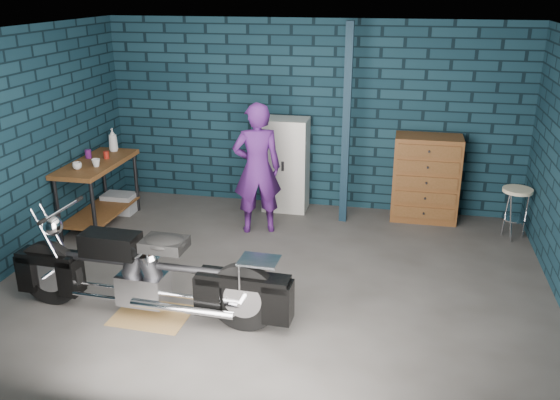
{
  "coord_description": "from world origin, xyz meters",
  "views": [
    {
      "loc": [
        1.27,
        -5.8,
        3.15
      ],
      "look_at": [
        -0.01,
        0.3,
        0.85
      ],
      "focal_mm": 38.0,
      "sensor_mm": 36.0,
      "label": 1
    }
  ],
  "objects_px": {
    "storage_bin": "(120,203)",
    "shop_stool": "(514,214)",
    "motorcycle": "(148,267)",
    "locker": "(286,165)",
    "workbench": "(99,194)",
    "person": "(257,169)",
    "tool_chest": "(426,179)"
  },
  "relations": [
    {
      "from": "motorcycle",
      "to": "storage_bin",
      "type": "xyz_separation_m",
      "value": [
        -1.61,
        2.59,
        -0.4
      ]
    },
    {
      "from": "person",
      "to": "shop_stool",
      "type": "relative_size",
      "value": 2.54
    },
    {
      "from": "person",
      "to": "shop_stool",
      "type": "distance_m",
      "value": 3.38
    },
    {
      "from": "storage_bin",
      "to": "workbench",
      "type": "bearing_deg",
      "value": -92.29
    },
    {
      "from": "motorcycle",
      "to": "tool_chest",
      "type": "bearing_deg",
      "value": 52.07
    },
    {
      "from": "motorcycle",
      "to": "shop_stool",
      "type": "bearing_deg",
      "value": 37.96
    },
    {
      "from": "workbench",
      "to": "locker",
      "type": "bearing_deg",
      "value": 25.71
    },
    {
      "from": "person",
      "to": "storage_bin",
      "type": "bearing_deg",
      "value": -26.11
    },
    {
      "from": "storage_bin",
      "to": "shop_stool",
      "type": "bearing_deg",
      "value": 1.93
    },
    {
      "from": "locker",
      "to": "storage_bin",
      "type": "bearing_deg",
      "value": -164.82
    },
    {
      "from": "motorcycle",
      "to": "person",
      "type": "distance_m",
      "value": 2.43
    },
    {
      "from": "person",
      "to": "locker",
      "type": "height_order",
      "value": "person"
    },
    {
      "from": "motorcycle",
      "to": "tool_chest",
      "type": "height_order",
      "value": "tool_chest"
    },
    {
      "from": "motorcycle",
      "to": "locker",
      "type": "distance_m",
      "value": 3.31
    },
    {
      "from": "shop_stool",
      "to": "person",
      "type": "bearing_deg",
      "value": -172.67
    },
    {
      "from": "storage_bin",
      "to": "locker",
      "type": "height_order",
      "value": "locker"
    },
    {
      "from": "shop_stool",
      "to": "workbench",
      "type": "bearing_deg",
      "value": -172.87
    },
    {
      "from": "locker",
      "to": "shop_stool",
      "type": "xyz_separation_m",
      "value": [
        3.11,
        -0.45,
        -0.33
      ]
    },
    {
      "from": "person",
      "to": "motorcycle",
      "type": "bearing_deg",
      "value": 57.88
    },
    {
      "from": "shop_stool",
      "to": "tool_chest",
      "type": "bearing_deg",
      "value": 158.25
    },
    {
      "from": "motorcycle",
      "to": "locker",
      "type": "xyz_separation_m",
      "value": [
        0.73,
        3.23,
        0.13
      ]
    },
    {
      "from": "person",
      "to": "tool_chest",
      "type": "distance_m",
      "value": 2.37
    },
    {
      "from": "workbench",
      "to": "storage_bin",
      "type": "bearing_deg",
      "value": 87.71
    },
    {
      "from": "locker",
      "to": "tool_chest",
      "type": "xyz_separation_m",
      "value": [
        1.98,
        0.0,
        -0.08
      ]
    },
    {
      "from": "storage_bin",
      "to": "person",
      "type": "bearing_deg",
      "value": -6.5
    },
    {
      "from": "motorcycle",
      "to": "person",
      "type": "xyz_separation_m",
      "value": [
        0.52,
        2.35,
        0.33
      ]
    },
    {
      "from": "person",
      "to": "workbench",
      "type": "bearing_deg",
      "value": -12.78
    },
    {
      "from": "tool_chest",
      "to": "person",
      "type": "bearing_deg",
      "value": -158.15
    },
    {
      "from": "workbench",
      "to": "locker",
      "type": "distance_m",
      "value": 2.62
    },
    {
      "from": "storage_bin",
      "to": "tool_chest",
      "type": "relative_size",
      "value": 0.38
    },
    {
      "from": "workbench",
      "to": "person",
      "type": "relative_size",
      "value": 0.8
    },
    {
      "from": "person",
      "to": "shop_stool",
      "type": "bearing_deg",
      "value": 167.72
    }
  ]
}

